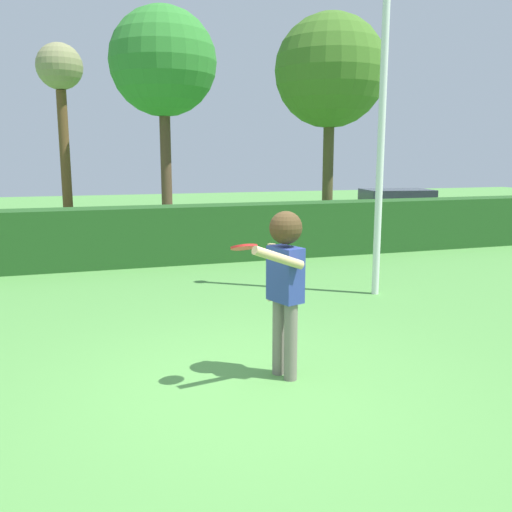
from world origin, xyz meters
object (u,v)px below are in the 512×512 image
(parked_car_green, at_px, (396,206))
(bare_elm_tree, at_px, (60,78))
(frisbee, at_px, (244,247))
(lamppost, at_px, (383,97))
(oak_tree, at_px, (163,63))
(maple_tree, at_px, (330,72))
(person, at_px, (285,273))

(parked_car_green, relative_size, bare_elm_tree, 0.70)
(frisbee, relative_size, lamppost, 0.04)
(parked_car_green, height_order, oak_tree, oak_tree)
(parked_car_green, relative_size, maple_tree, 0.62)
(person, relative_size, lamppost, 0.30)
(bare_elm_tree, bearing_deg, parked_car_green, -26.70)
(frisbee, distance_m, bare_elm_tree, 17.02)
(parked_car_green, xyz_separation_m, maple_tree, (-1.82, 1.59, 4.50))
(person, distance_m, bare_elm_tree, 16.98)
(frisbee, xyz_separation_m, maple_tree, (6.90, 12.75, 3.72))
(parked_car_green, distance_m, bare_elm_tree, 12.72)
(person, distance_m, parked_car_green, 13.72)
(maple_tree, height_order, oak_tree, oak_tree)
(frisbee, relative_size, parked_car_green, 0.06)
(person, bearing_deg, bare_elm_tree, 98.44)
(lamppost, xyz_separation_m, parked_car_green, (5.44, 8.07, -2.60))
(maple_tree, xyz_separation_m, oak_tree, (-5.33, 2.42, 0.40))
(lamppost, distance_m, maple_tree, 10.49)
(person, bearing_deg, parked_car_green, 53.14)
(oak_tree, bearing_deg, frisbee, -95.90)
(parked_car_green, relative_size, oak_tree, 0.59)
(maple_tree, bearing_deg, person, -117.01)
(oak_tree, bearing_deg, person, -94.09)
(lamppost, bearing_deg, frisbee, -136.77)
(frisbee, xyz_separation_m, oak_tree, (1.57, 15.17, 4.12))
(lamppost, relative_size, parked_car_green, 1.35)
(person, xyz_separation_m, maple_tree, (6.41, 12.57, 4.04))
(person, distance_m, frisbee, 0.62)
(person, height_order, lamppost, lamppost)
(person, relative_size, oak_tree, 0.24)
(lamppost, distance_m, parked_car_green, 10.07)
(frisbee, xyz_separation_m, parked_car_green, (8.72, 11.16, -0.78))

